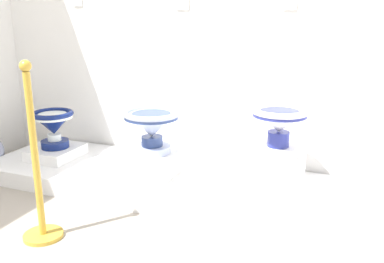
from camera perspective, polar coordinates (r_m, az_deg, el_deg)
display_platform at (r=3.04m, az=2.59°, el=-7.71°), size 3.59×0.86×0.13m
plinth_block_slender_white at (r=3.63m, az=-17.95°, el=-2.72°), size 0.35×0.39×0.09m
antique_toilet_slender_white at (r=3.56m, az=-18.27°, el=1.00°), size 0.33×0.33×0.30m
plinth_block_central_ornate at (r=3.11m, az=-5.34°, el=-4.28°), size 0.34×0.30×0.17m
antique_toilet_central_ornate at (r=3.03m, az=-5.48°, el=0.91°), size 0.40×0.40×0.31m
plinth_block_broad_patterned at (r=2.95m, az=11.36°, el=-5.14°), size 0.34×0.35×0.22m
antique_toilet_broad_patterned at (r=2.85m, az=11.72°, el=1.06°), size 0.38×0.38×0.33m
stanchion_post_near_left at (r=2.56m, az=-20.14°, el=-6.58°), size 0.23×0.23×1.04m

